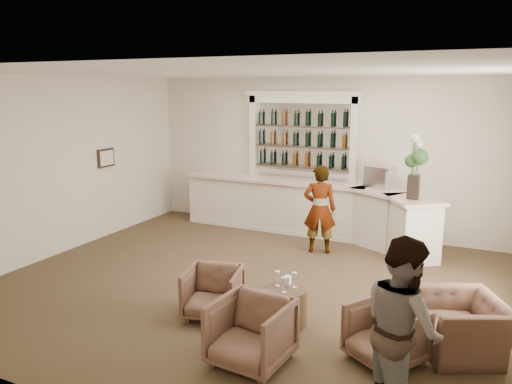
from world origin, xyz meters
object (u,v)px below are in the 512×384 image
Objects in this scene: cocktail_table at (285,306)px; sommelier at (320,209)px; guest at (403,327)px; armchair_right at (386,334)px; bar_counter at (308,209)px; armchair_center at (251,332)px; armchair_far at (462,326)px; armchair_left at (213,292)px; flower_vase at (415,163)px; espresso_machine at (380,177)px.

cocktail_table is 0.35× the size of sommelier.
guest reaches higher than armchair_right.
bar_counter reaches higher than armchair_center.
sommelier is at bearing 151.32° from armchair_right.
armchair_far is at bearing -49.07° from bar_counter.
armchair_left is (-0.44, -3.21, -0.50)m from sommelier.
flower_vase is at bearing -28.61° from guest.
guest reaches higher than cocktail_table.
sommelier is at bearing 100.05° from cocktail_table.
armchair_center is at bearing -103.80° from flower_vase.
sommelier is 4.14m from armchair_center.
guest is at bearing -44.64° from armchair_far.
flower_vase is (-1.06, 3.06, 1.45)m from armchair_far.
cocktail_table is 1.07m from armchair_center.
armchair_center is (1.00, -0.86, 0.04)m from armchair_left.
armchair_right is 0.65× the size of flower_vase.
armchair_center is at bearing -88.83° from cocktail_table.
armchair_left is 1.00× the size of armchair_right.
armchair_left is 1.32m from armchair_center.
armchair_left is at bearing -152.49° from armchair_right.
bar_counter is at bearing 78.06° from armchair_left.
armchair_left is 3.16m from armchair_far.
guest is 5.50m from espresso_machine.
espresso_machine is at bearing 85.30° from cocktail_table.
cocktail_table is at bearing 83.72° from sommelier.
sommelier is 1.47m from espresso_machine.
armchair_right is at bearing -16.96° from guest.
bar_counter is 5.57× the size of armchair_far.
flower_vase reaches higher than armchair_far.
flower_vase is (2.19, -0.70, 1.21)m from bar_counter.
armchair_center is (1.12, -5.05, -0.19)m from bar_counter.
guest is 2.11× the size of armchair_center.
guest is 2.35× the size of armchair_left.
guest is at bearing -82.54° from flower_vase.
armchair_left is 4.59m from espresso_machine.
cocktail_table is 1.22× the size of espresso_machine.
armchair_right is (2.49, -4.37, -0.23)m from bar_counter.
guest reaches higher than armchair_center.
armchair_far is at bearing -5.71° from armchair_left.
espresso_machine is (-1.82, 3.85, 1.02)m from armchair_far.
armchair_right is 0.98m from armchair_far.
armchair_right is at bearing -57.93° from espresso_machine.
armchair_left is at bearing -108.77° from armchair_far.
armchair_far is at bearing 117.75° from sommelier.
sommelier reaches higher than espresso_machine.
armchair_left is 4.31m from flower_vase.
bar_counter is at bearing 151.43° from armchair_right.
cocktail_table is at bearing -108.32° from flower_vase.
armchair_center reaches higher than armchair_far.
flower_vase is at bearing 172.44° from armchair_far.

